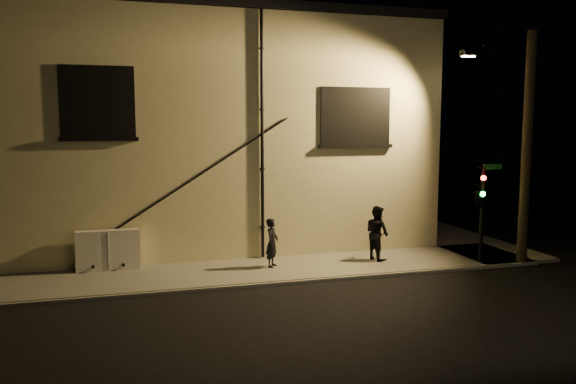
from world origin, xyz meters
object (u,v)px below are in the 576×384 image
object	(u,v)px
pedestrian_a	(272,243)
traffic_signal	(479,197)
pedestrian_b	(377,233)
streetlamp_pole	(524,144)
utility_cabinet	(108,250)

from	to	relation	value
pedestrian_a	traffic_signal	xyz separation A→B (m)	(6.68, -1.37, 1.41)
pedestrian_b	streetlamp_pole	distance (m)	5.63
pedestrian_a	utility_cabinet	bearing A→B (deg)	111.18
streetlamp_pole	traffic_signal	bearing A→B (deg)	174.08
utility_cabinet	pedestrian_a	world-z (taller)	pedestrian_a
pedestrian_b	streetlamp_pole	size ratio (longest dim) A/B	0.24
pedestrian_b	traffic_signal	size ratio (longest dim) A/B	0.56
traffic_signal	streetlamp_pole	world-z (taller)	streetlamp_pole
pedestrian_a	streetlamp_pole	size ratio (longest dim) A/B	0.20
pedestrian_a	traffic_signal	size ratio (longest dim) A/B	0.48
pedestrian_a	pedestrian_b	distance (m)	3.68
pedestrian_b	pedestrian_a	bearing A→B (deg)	75.10
traffic_signal	streetlamp_pole	size ratio (longest dim) A/B	0.43
utility_cabinet	pedestrian_b	distance (m)	8.82
utility_cabinet	pedestrian_b	bearing A→B (deg)	-6.90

